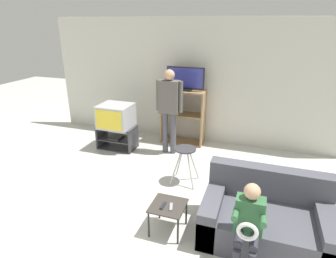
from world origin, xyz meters
name	(u,v)px	position (x,y,z in m)	size (l,w,h in m)	color
wall_back	(190,82)	(0.00, 4.03, 1.30)	(6.40, 0.06, 2.60)	beige
tv_stand	(117,137)	(-1.29, 3.03, 0.23)	(0.77, 0.45, 0.48)	#38383D
television_main	(116,116)	(-1.28, 3.02, 0.71)	(0.64, 0.58, 0.47)	#B2B2B7
media_shelf	(183,116)	(-0.08, 3.77, 0.60)	(0.92, 0.39, 1.17)	#9E7A51
television_flat	(185,79)	(-0.04, 3.75, 1.40)	(0.79, 0.20, 0.48)	black
folding_stool	(185,155)	(0.42, 2.19, 0.50)	(0.42, 0.39, 0.62)	#B7B7BC
snack_table	(168,208)	(0.54, 0.99, 0.34)	(0.42, 0.42, 0.39)	#38332D
remote_control_black	(163,206)	(0.49, 0.95, 0.40)	(0.04, 0.14, 0.02)	#232328
remote_control_white	(171,207)	(0.59, 0.96, 0.40)	(0.04, 0.14, 0.02)	gray
couch	(265,219)	(1.69, 1.28, 0.27)	(1.50, 0.91, 0.81)	#4C4C56
person_standing_adult	(169,104)	(-0.19, 3.17, 1.02)	(0.53, 0.20, 1.68)	#4C4C56
person_seated_child	(248,222)	(1.50, 0.75, 0.57)	(0.33, 0.43, 0.98)	#2D2D38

